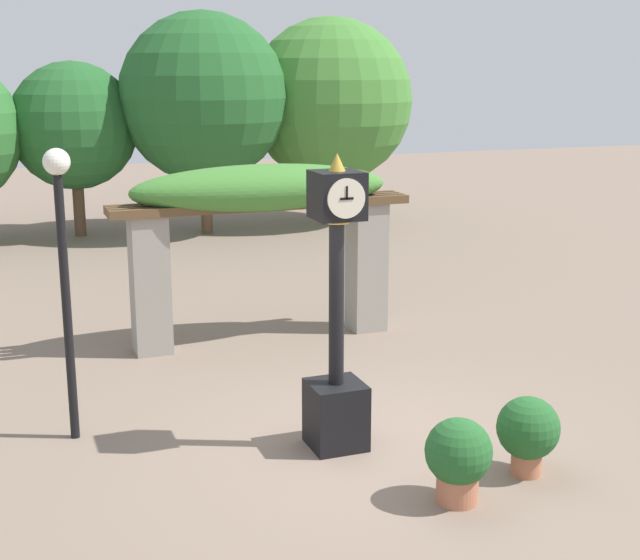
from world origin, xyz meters
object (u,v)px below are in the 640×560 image
Objects in this scene: potted_plant_near_left at (528,431)px; lamp_post at (62,246)px; potted_plant_near_right at (458,457)px; pedestal_clock at (336,336)px.

potted_plant_near_left is 5.24m from lamp_post.
potted_plant_near_right is at bearing -163.71° from potted_plant_near_left.
lamp_post reaches higher than potted_plant_near_right.
lamp_post is at bearing 139.06° from potted_plant_near_right.
potted_plant_near_left is at bearing 16.29° from potted_plant_near_right.
lamp_post is (-4.23, 2.57, 1.72)m from potted_plant_near_left.
potted_plant_near_right is at bearing -69.04° from pedestal_clock.
potted_plant_near_right is at bearing -40.94° from lamp_post.
potted_plant_near_left is 0.99m from potted_plant_near_right.
pedestal_clock is at bearing 110.96° from potted_plant_near_right.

